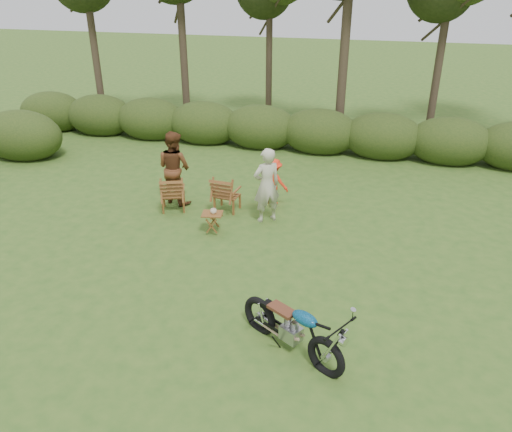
% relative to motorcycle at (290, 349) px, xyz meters
% --- Properties ---
extents(ground, '(80.00, 80.00, 0.00)m').
position_rel_motorcycle_xyz_m(ground, '(-1.01, 0.75, 0.00)').
color(ground, '#2F521B').
rests_on(ground, ground).
extents(tree_line, '(22.52, 11.62, 8.14)m').
position_rel_motorcycle_xyz_m(tree_line, '(-0.51, 10.49, 3.81)').
color(tree_line, '#362A1D').
rests_on(tree_line, ground).
extents(motorcycle, '(2.02, 1.60, 1.09)m').
position_rel_motorcycle_xyz_m(motorcycle, '(0.00, 0.00, 0.00)').
color(motorcycle, '#0D71AA').
rests_on(motorcycle, ground).
extents(lawn_chair_right, '(0.69, 0.69, 0.92)m').
position_rel_motorcycle_xyz_m(lawn_chair_right, '(-2.52, 4.59, 0.00)').
color(lawn_chair_right, brown).
rests_on(lawn_chair_right, ground).
extents(lawn_chair_left, '(0.82, 0.82, 0.92)m').
position_rel_motorcycle_xyz_m(lawn_chair_left, '(-3.81, 4.27, 0.00)').
color(lawn_chair_left, brown).
rests_on(lawn_chair_left, ground).
extents(side_table, '(0.53, 0.47, 0.48)m').
position_rel_motorcycle_xyz_m(side_table, '(-2.47, 3.37, 0.24)').
color(side_table, brown).
rests_on(side_table, ground).
extents(cup, '(0.15, 0.15, 0.11)m').
position_rel_motorcycle_xyz_m(cup, '(-2.44, 3.37, 0.54)').
color(cup, beige).
rests_on(cup, side_table).
extents(adult_a, '(0.78, 0.74, 1.79)m').
position_rel_motorcycle_xyz_m(adult_a, '(-1.45, 4.28, 0.00)').
color(adult_a, '#BBB89A').
rests_on(adult_a, ground).
extents(adult_b, '(1.09, 0.97, 1.85)m').
position_rel_motorcycle_xyz_m(adult_b, '(-3.94, 4.75, 0.00)').
color(adult_b, '#5C321A').
rests_on(adult_b, ground).
extents(child, '(0.85, 0.61, 1.20)m').
position_rel_motorcycle_xyz_m(child, '(-1.52, 5.27, 0.00)').
color(child, '#F63217').
rests_on(child, ground).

